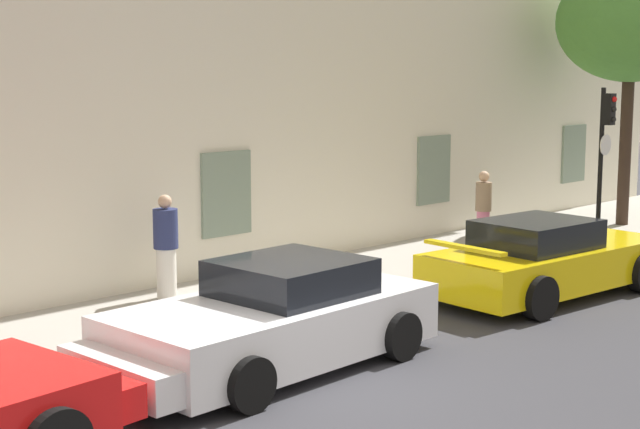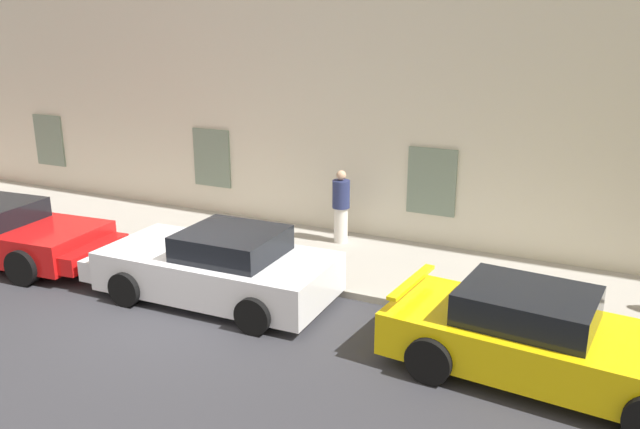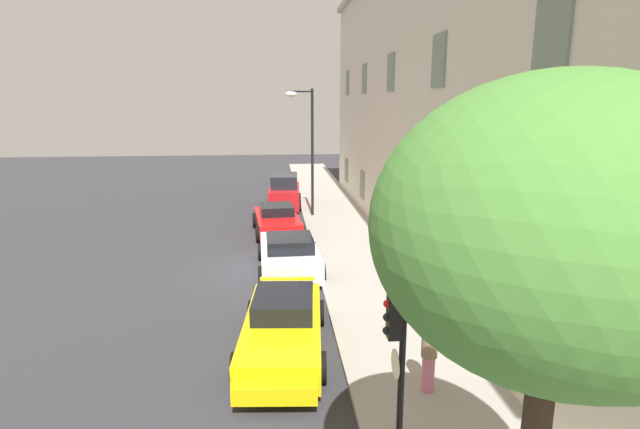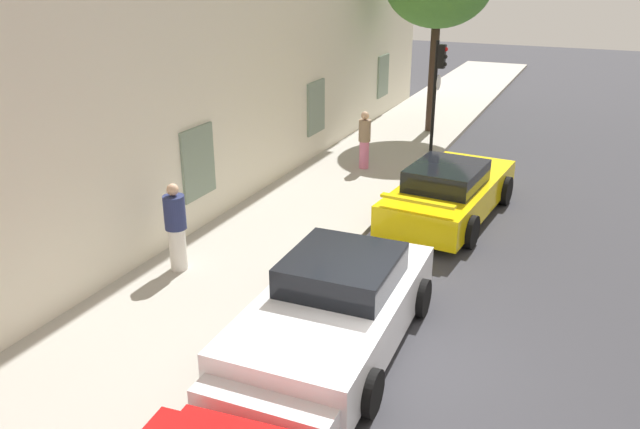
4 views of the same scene
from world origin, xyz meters
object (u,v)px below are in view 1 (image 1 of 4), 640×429
(tree_near_kerb, at_px, (631,22))
(pedestrian_admiring, at_px, (166,246))
(traffic_light, at_px, (605,137))
(sportscar_yellow_flank, at_px, (264,324))
(pedestrian_strolling, at_px, (483,209))
(sportscar_white_middle, at_px, (554,260))

(tree_near_kerb, distance_m, pedestrian_admiring, 12.83)
(tree_near_kerb, height_order, traffic_light, tree_near_kerb)
(sportscar_yellow_flank, xyz_separation_m, traffic_light, (10.79, 1.26, 1.78))
(sportscar_yellow_flank, height_order, pedestrian_strolling, pedestrian_strolling)
(sportscar_yellow_flank, height_order, tree_near_kerb, tree_near_kerb)
(pedestrian_admiring, bearing_deg, tree_near_kerb, -6.99)
(sportscar_yellow_flank, bearing_deg, tree_near_kerb, 8.82)
(tree_near_kerb, bearing_deg, sportscar_white_middle, -160.94)
(traffic_light, height_order, pedestrian_strolling, traffic_light)
(pedestrian_admiring, relative_size, pedestrian_strolling, 1.06)
(sportscar_yellow_flank, distance_m, traffic_light, 11.01)
(pedestrian_strolling, bearing_deg, sportscar_yellow_flank, -162.72)
(tree_near_kerb, relative_size, traffic_light, 1.88)
(sportscar_yellow_flank, height_order, traffic_light, traffic_light)
(pedestrian_admiring, bearing_deg, traffic_light, -13.18)
(sportscar_yellow_flank, height_order, sportscar_white_middle, sportscar_yellow_flank)
(traffic_light, xyz_separation_m, pedestrian_admiring, (-9.72, 2.28, -1.38))
(tree_near_kerb, height_order, pedestrian_strolling, tree_near_kerb)
(sportscar_yellow_flank, relative_size, pedestrian_strolling, 3.00)
(sportscar_yellow_flank, distance_m, tree_near_kerb, 14.03)
(traffic_light, bearing_deg, sportscar_white_middle, -160.38)
(sportscar_white_middle, bearing_deg, traffic_light, 19.62)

